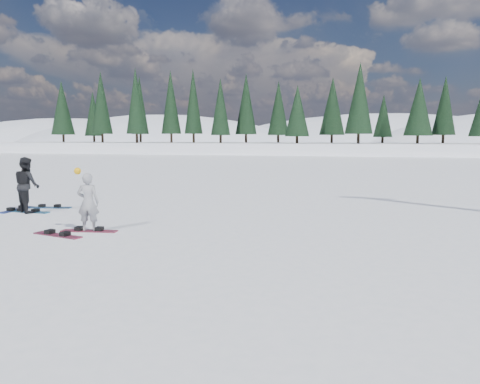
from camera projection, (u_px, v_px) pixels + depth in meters
name	position (u px, v px, depth m)	size (l,w,h in m)	color
ground	(96.00, 224.00, 13.52)	(420.00, 420.00, 0.00)	white
alpine_backdrop	(304.00, 174.00, 200.70)	(412.50, 227.00, 53.20)	white
snowboarder_woman	(88.00, 202.00, 12.34)	(0.64, 0.49, 1.71)	#95959A
snowboarder_man	(27.00, 185.00, 15.45)	(0.90, 0.70, 1.84)	black
snowboard_woman	(89.00, 231.00, 12.43)	(1.50, 0.28, 0.03)	maroon
snowboard_man	(28.00, 212.00, 15.56)	(1.50, 0.28, 0.03)	#1B6795
snowboard_loose_c	(50.00, 207.00, 16.50)	(1.50, 0.28, 0.03)	#1B5898
snowboard_loose_b	(57.00, 235.00, 11.91)	(1.50, 0.28, 0.03)	maroon
snowboard_loose_a	(17.00, 210.00, 16.01)	(1.50, 0.28, 0.03)	#1C359A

